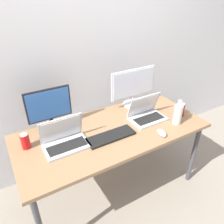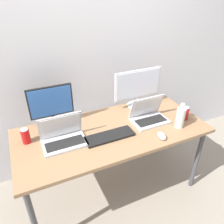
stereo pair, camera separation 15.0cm
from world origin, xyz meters
name	(u,v)px [view 1 (the left image)]	position (x,y,z in m)	size (l,w,h in m)	color
ground_plane	(112,187)	(0.00, 0.00, 0.00)	(16.00, 16.00, 0.00)	gray
wall_back	(81,50)	(0.00, 0.59, 1.30)	(7.00, 0.08, 2.60)	silver
work_desk	(112,135)	(0.00, 0.00, 0.68)	(1.66, 0.75, 0.74)	#424247
monitor_left	(49,109)	(-0.44, 0.29, 0.94)	(0.38, 0.20, 0.37)	black
monitor_center	(133,86)	(0.41, 0.28, 0.95)	(0.50, 0.19, 0.39)	silver
laptop_silver	(65,139)	(-0.43, 0.01, 0.79)	(0.34, 0.22, 0.23)	silver
laptop_secondary	(146,113)	(0.37, 0.00, 0.79)	(0.32, 0.22, 0.23)	silver
keyboard_main	(111,136)	(-0.06, -0.09, 0.75)	(0.41, 0.14, 0.02)	black
mouse_by_keyboard	(162,133)	(0.33, -0.27, 0.76)	(0.06, 0.11, 0.03)	silver
water_bottle	(178,113)	(0.56, -0.20, 0.85)	(0.08, 0.08, 0.23)	silver
soda_can_near_keyboard	(25,141)	(-0.70, 0.13, 0.80)	(0.07, 0.07, 0.13)	red
soda_can_by_laptop	(181,110)	(0.69, -0.12, 0.80)	(0.07, 0.07, 0.13)	red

